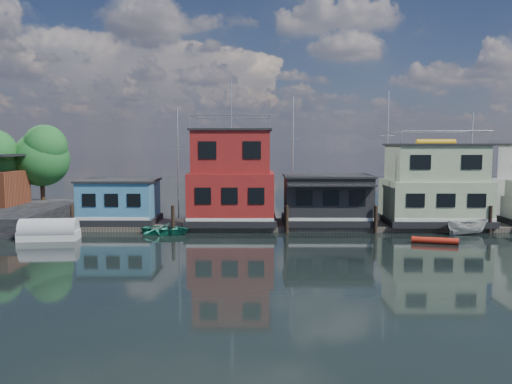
{
  "coord_description": "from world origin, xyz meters",
  "views": [
    {
      "loc": [
        -6.11,
        -29.73,
        7.0
      ],
      "look_at": [
        -6.46,
        12.0,
        3.0
      ],
      "focal_mm": 35.0,
      "sensor_mm": 36.0,
      "label": 1
    }
  ],
  "objects_px": {
    "houseboat_red": "(232,179)",
    "red_kayak": "(435,241)",
    "dinghy_teal": "(166,229)",
    "houseboat_dark": "(327,199)",
    "motorboat": "(467,227)",
    "tarp_runabout": "(49,231)",
    "houseboat_blue": "(120,201)",
    "houseboat_green": "(434,186)"
  },
  "relations": [
    {
      "from": "houseboat_blue",
      "to": "houseboat_green",
      "type": "distance_m",
      "value": 26.53
    },
    {
      "from": "houseboat_blue",
      "to": "motorboat",
      "type": "xyz_separation_m",
      "value": [
        27.94,
        -3.45,
        -1.57
      ]
    },
    {
      "from": "houseboat_red",
      "to": "red_kayak",
      "type": "distance_m",
      "value": 16.73
    },
    {
      "from": "houseboat_red",
      "to": "houseboat_dark",
      "type": "relative_size",
      "value": 1.6
    },
    {
      "from": "houseboat_dark",
      "to": "tarp_runabout",
      "type": "relative_size",
      "value": 1.7
    },
    {
      "from": "houseboat_blue",
      "to": "dinghy_teal",
      "type": "relative_size",
      "value": 1.67
    },
    {
      "from": "houseboat_green",
      "to": "red_kayak",
      "type": "bearing_deg",
      "value": -108.18
    },
    {
      "from": "houseboat_green",
      "to": "dinghy_teal",
      "type": "height_order",
      "value": "houseboat_green"
    },
    {
      "from": "houseboat_blue",
      "to": "houseboat_red",
      "type": "relative_size",
      "value": 0.54
    },
    {
      "from": "houseboat_dark",
      "to": "tarp_runabout",
      "type": "height_order",
      "value": "houseboat_dark"
    },
    {
      "from": "houseboat_blue",
      "to": "houseboat_red",
      "type": "distance_m",
      "value": 9.69
    },
    {
      "from": "dinghy_teal",
      "to": "motorboat",
      "type": "xyz_separation_m",
      "value": [
        23.4,
        -0.17,
        0.24
      ]
    },
    {
      "from": "motorboat",
      "to": "houseboat_dark",
      "type": "bearing_deg",
      "value": 65.17
    },
    {
      "from": "dinghy_teal",
      "to": "motorboat",
      "type": "distance_m",
      "value": 23.4
    },
    {
      "from": "houseboat_blue",
      "to": "red_kayak",
      "type": "distance_m",
      "value": 25.27
    },
    {
      "from": "dinghy_teal",
      "to": "houseboat_blue",
      "type": "bearing_deg",
      "value": 67.8
    },
    {
      "from": "dinghy_teal",
      "to": "houseboat_dark",
      "type": "bearing_deg",
      "value": -62.23
    },
    {
      "from": "houseboat_red",
      "to": "houseboat_blue",
      "type": "bearing_deg",
      "value": -180.0
    },
    {
      "from": "houseboat_green",
      "to": "red_kayak",
      "type": "distance_m",
      "value": 8.02
    },
    {
      "from": "houseboat_blue",
      "to": "tarp_runabout",
      "type": "distance_m",
      "value": 6.98
    },
    {
      "from": "red_kayak",
      "to": "motorboat",
      "type": "distance_m",
      "value": 5.11
    },
    {
      "from": "houseboat_red",
      "to": "dinghy_teal",
      "type": "bearing_deg",
      "value": -146.53
    },
    {
      "from": "houseboat_blue",
      "to": "motorboat",
      "type": "distance_m",
      "value": 28.2
    },
    {
      "from": "houseboat_dark",
      "to": "motorboat",
      "type": "xyz_separation_m",
      "value": [
        10.44,
        -3.43,
        -1.78
      ]
    },
    {
      "from": "houseboat_red",
      "to": "houseboat_green",
      "type": "relative_size",
      "value": 1.41
    },
    {
      "from": "red_kayak",
      "to": "dinghy_teal",
      "type": "xyz_separation_m",
      "value": [
        -19.68,
        3.65,
        0.17
      ]
    },
    {
      "from": "red_kayak",
      "to": "dinghy_teal",
      "type": "relative_size",
      "value": 0.82
    },
    {
      "from": "houseboat_red",
      "to": "red_kayak",
      "type": "xyz_separation_m",
      "value": [
        14.72,
        -6.93,
        -3.87
      ]
    },
    {
      "from": "houseboat_blue",
      "to": "tarp_runabout",
      "type": "relative_size",
      "value": 1.47
    },
    {
      "from": "houseboat_dark",
      "to": "red_kayak",
      "type": "height_order",
      "value": "houseboat_dark"
    },
    {
      "from": "houseboat_blue",
      "to": "red_kayak",
      "type": "relative_size",
      "value": 2.03
    },
    {
      "from": "tarp_runabout",
      "to": "motorboat",
      "type": "relative_size",
      "value": 1.33
    },
    {
      "from": "houseboat_blue",
      "to": "dinghy_teal",
      "type": "xyz_separation_m",
      "value": [
        4.54,
        -3.28,
        -1.81
      ]
    },
    {
      "from": "red_kayak",
      "to": "motorboat",
      "type": "relative_size",
      "value": 0.96
    },
    {
      "from": "houseboat_red",
      "to": "houseboat_green",
      "type": "height_order",
      "value": "houseboat_red"
    },
    {
      "from": "motorboat",
      "to": "houseboat_green",
      "type": "bearing_deg",
      "value": 16.05
    },
    {
      "from": "houseboat_red",
      "to": "dinghy_teal",
      "type": "xyz_separation_m",
      "value": [
        -4.96,
        -3.28,
        -3.71
      ]
    },
    {
      "from": "houseboat_dark",
      "to": "red_kayak",
      "type": "relative_size",
      "value": 2.35
    },
    {
      "from": "houseboat_red",
      "to": "red_kayak",
      "type": "bearing_deg",
      "value": -25.21
    },
    {
      "from": "red_kayak",
      "to": "dinghy_teal",
      "type": "distance_m",
      "value": 20.02
    },
    {
      "from": "houseboat_red",
      "to": "dinghy_teal",
      "type": "distance_m",
      "value": 7.01
    },
    {
      "from": "dinghy_teal",
      "to": "houseboat_green",
      "type": "bearing_deg",
      "value": -67.86
    }
  ]
}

